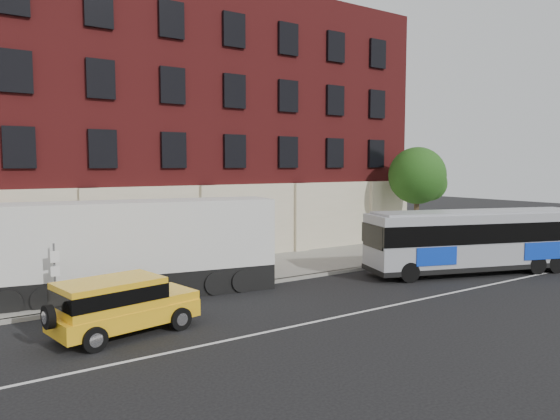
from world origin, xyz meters
TOP-DOWN VIEW (x-y plane):
  - ground at (0.00, 0.00)m, footprint 120.00×120.00m
  - sidewalk at (0.00, 9.00)m, footprint 60.00×6.00m
  - kerb at (0.00, 6.00)m, footprint 60.00×0.25m
  - lane_line at (0.00, 0.50)m, footprint 60.00×0.12m
  - building at (-0.01, 16.92)m, footprint 30.00×12.10m
  - sign_pole at (-8.50, 6.15)m, footprint 0.30×0.20m
  - street_tree at (13.54, 9.48)m, footprint 3.60×3.60m
  - city_bus at (9.79, 2.40)m, footprint 11.20×5.75m
  - yellow_suv at (-7.30, 2.79)m, footprint 4.71×2.60m
  - shipping_container at (-5.52, 7.19)m, footprint 11.58×4.24m

SIDE VIEW (x-z plane):
  - ground at x=0.00m, z-range 0.00..0.00m
  - lane_line at x=0.00m, z-range 0.00..0.01m
  - sidewalk at x=0.00m, z-range 0.00..0.15m
  - kerb at x=0.00m, z-range 0.00..0.15m
  - yellow_suv at x=-7.30m, z-range 0.13..1.88m
  - sign_pole at x=-8.50m, z-range 0.20..2.70m
  - city_bus at x=9.79m, z-range 0.16..3.18m
  - shipping_container at x=-5.52m, z-range -0.02..3.76m
  - street_tree at x=13.54m, z-range 1.31..7.51m
  - building at x=-0.01m, z-range 0.08..15.08m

